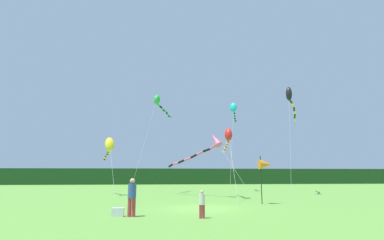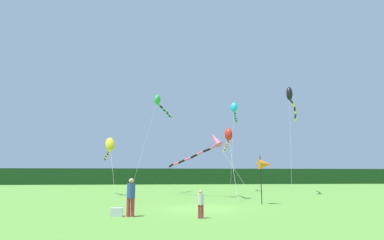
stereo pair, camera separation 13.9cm
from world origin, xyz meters
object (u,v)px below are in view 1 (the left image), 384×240
at_px(cooler_box, 118,212).
at_px(kite_black, 290,99).
at_px(person_child, 202,202).
at_px(kite_cyan, 234,109).
at_px(banner_flag_pole, 265,165).
at_px(person_adult, 132,195).
at_px(kite_yellow, 109,146).
at_px(kite_rainbow, 208,145).
at_px(kite_green, 159,102).
at_px(kite_red, 228,137).

height_order(cooler_box, kite_black, kite_black).
xyz_separation_m(person_child, kite_cyan, (6.94, 21.19, 9.23)).
relative_size(banner_flag_pole, kite_cyan, 0.30).
bearing_deg(person_adult, cooler_box, 167.96).
distance_m(kite_yellow, kite_rainbow, 9.85).
relative_size(cooler_box, kite_yellow, 0.08).
bearing_deg(kite_green, kite_red, -53.22).
xyz_separation_m(kite_yellow, kite_red, (10.87, -4.85, 0.42)).
bearing_deg(kite_black, banner_flag_pole, -124.85).
bearing_deg(banner_flag_pole, person_child, -130.49).
relative_size(person_adult, person_child, 1.42).
height_order(cooler_box, kite_red, kite_red).
xyz_separation_m(banner_flag_pole, kite_cyan, (1.60, 14.94, 7.29)).
xyz_separation_m(banner_flag_pole, kite_rainbow, (-2.94, 6.84, 2.03)).
height_order(cooler_box, kite_cyan, kite_cyan).
height_order(person_child, cooler_box, person_child).
distance_m(banner_flag_pole, kite_black, 13.16).
xyz_separation_m(kite_red, kite_green, (-6.15, 8.23, 4.94)).
height_order(person_child, kite_yellow, kite_yellow).
height_order(person_adult, kite_red, kite_red).
bearing_deg(cooler_box, kite_yellow, 101.68).
bearing_deg(banner_flag_pole, kite_yellow, 141.89).
distance_m(person_adult, kite_green, 20.60).
bearing_deg(cooler_box, banner_flag_pole, 29.37).
xyz_separation_m(banner_flag_pole, kite_yellow, (-12.37, 9.70, 2.13)).
bearing_deg(banner_flag_pole, kite_red, 107.19).
height_order(person_adult, banner_flag_pole, banner_flag_pole).
relative_size(cooler_box, kite_rainbow, 0.07).
bearing_deg(kite_black, kite_cyan, 128.27).
bearing_deg(person_child, kite_green, 96.82).
relative_size(kite_yellow, kite_green, 0.61).
bearing_deg(kite_rainbow, kite_cyan, 60.76).
xyz_separation_m(kite_cyan, kite_red, (-3.09, -10.09, -4.74)).
distance_m(person_child, cooler_box, 4.10).
xyz_separation_m(banner_flag_pole, kite_green, (-7.65, 13.08, 7.49)).
bearing_deg(kite_rainbow, cooler_box, -117.74).
bearing_deg(kite_green, person_child, -83.18).
xyz_separation_m(person_child, kite_yellow, (-7.03, 15.96, 4.07)).
distance_m(cooler_box, kite_black, 23.21).
height_order(person_adult, kite_green, kite_green).
bearing_deg(kite_rainbow, kite_red, -54.23).
relative_size(kite_red, kite_green, 0.70).
xyz_separation_m(person_child, kite_red, (3.84, 11.10, 4.49)).
height_order(person_adult, kite_black, kite_black).
height_order(person_adult, kite_cyan, kite_cyan).
bearing_deg(kite_black, person_adult, -136.03).
bearing_deg(kite_cyan, kite_yellow, -159.43).
bearing_deg(kite_black, kite_rainbow, -166.75).
xyz_separation_m(person_adult, kite_yellow, (-3.74, 15.06, 3.77)).
bearing_deg(person_adult, kite_yellow, 103.94).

